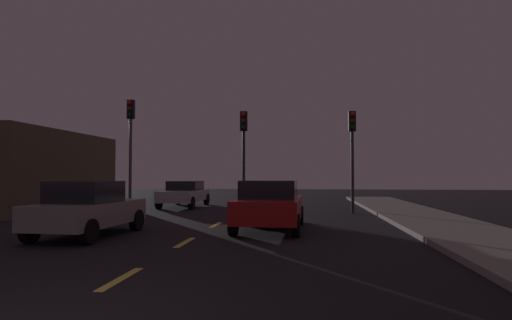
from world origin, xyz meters
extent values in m
plane|color=black|center=(0.00, 7.00, 0.00)|extent=(80.00, 80.00, 0.00)
cube|color=gray|center=(7.50, 7.00, 0.07)|extent=(3.00, 40.00, 0.15)
cube|color=#EACC4C|center=(0.00, 2.60, 0.00)|extent=(0.16, 1.60, 0.01)
cube|color=#EACC4C|center=(0.00, 6.40, 0.00)|extent=(0.16, 1.60, 0.01)
cube|color=#EACC4C|center=(0.00, 10.20, 0.00)|extent=(0.16, 1.60, 0.01)
cube|color=#EACC4C|center=(0.00, 14.00, 0.00)|extent=(0.16, 1.60, 0.01)
cube|color=#EACC4C|center=(0.00, 17.80, 0.00)|extent=(0.16, 1.60, 0.01)
cube|color=#EACC4C|center=(0.00, 21.60, 0.00)|extent=(0.16, 1.60, 0.01)
cylinder|color=#4C4C51|center=(-5.16, 15.18, 2.63)|extent=(0.14, 0.14, 5.27)
cube|color=black|center=(-5.16, 15.18, 4.82)|extent=(0.32, 0.24, 0.90)
sphere|color=red|center=(-5.16, 15.02, 5.12)|extent=(0.20, 0.20, 0.20)
sphere|color=#3F2D0C|center=(-5.16, 15.02, 4.82)|extent=(0.20, 0.20, 0.20)
sphere|color=#0C3319|center=(-5.16, 15.02, 4.52)|extent=(0.20, 0.20, 0.20)
cylinder|color=#2D2D30|center=(0.25, 15.18, 2.31)|extent=(0.14, 0.14, 4.62)
cube|color=black|center=(0.25, 15.18, 4.17)|extent=(0.32, 0.24, 0.90)
sphere|color=red|center=(0.25, 15.02, 4.47)|extent=(0.20, 0.20, 0.20)
sphere|color=#3F2D0C|center=(0.25, 15.02, 4.17)|extent=(0.20, 0.20, 0.20)
sphere|color=#0C3319|center=(0.25, 15.02, 3.87)|extent=(0.20, 0.20, 0.20)
cylinder|color=#2D2D30|center=(5.14, 15.18, 2.28)|extent=(0.14, 0.14, 4.55)
cube|color=black|center=(5.14, 15.18, 4.10)|extent=(0.32, 0.24, 0.90)
sphere|color=red|center=(5.14, 15.02, 4.40)|extent=(0.20, 0.20, 0.20)
sphere|color=#3F2D0C|center=(5.14, 15.02, 4.10)|extent=(0.20, 0.20, 0.20)
sphere|color=#0C3319|center=(5.14, 15.02, 3.80)|extent=(0.20, 0.20, 0.20)
cube|color=#B21919|center=(1.94, 9.17, 0.65)|extent=(1.99, 4.16, 0.67)
cube|color=black|center=(1.93, 8.97, 1.26)|extent=(1.70, 1.90, 0.55)
cylinder|color=black|center=(1.11, 10.70, 0.32)|extent=(0.24, 0.65, 0.64)
cylinder|color=black|center=(2.86, 10.65, 0.32)|extent=(0.24, 0.65, 0.64)
cylinder|color=black|center=(1.02, 7.69, 0.32)|extent=(0.24, 0.65, 0.64)
cylinder|color=black|center=(2.77, 7.64, 0.32)|extent=(0.24, 0.65, 0.64)
cube|color=gray|center=(-2.98, 7.18, 0.64)|extent=(1.87, 3.89, 0.63)
cube|color=black|center=(-2.99, 6.99, 1.25)|extent=(1.58, 1.78, 0.58)
cylinder|color=black|center=(-3.73, 8.57, 0.32)|extent=(0.25, 0.65, 0.64)
cylinder|color=black|center=(-2.13, 8.51, 0.32)|extent=(0.25, 0.65, 0.64)
cylinder|color=black|center=(-3.83, 5.85, 0.32)|extent=(0.25, 0.65, 0.64)
cylinder|color=black|center=(-2.24, 5.79, 0.32)|extent=(0.25, 0.65, 0.64)
cube|color=silver|center=(-3.38, 18.15, 0.60)|extent=(1.80, 4.37, 0.57)
cube|color=black|center=(-3.38, 18.37, 1.14)|extent=(1.58, 1.97, 0.49)
cylinder|color=black|center=(-2.55, 16.52, 0.32)|extent=(0.22, 0.64, 0.64)
cylinder|color=black|center=(-4.22, 16.53, 0.32)|extent=(0.22, 0.64, 0.64)
cylinder|color=black|center=(-2.54, 19.78, 0.32)|extent=(0.22, 0.64, 0.64)
cylinder|color=black|center=(-4.22, 19.79, 0.32)|extent=(0.22, 0.64, 0.64)
cube|color=brown|center=(-10.83, 15.22, 1.89)|extent=(5.65, 9.07, 3.78)
camera|label=1|loc=(3.01, -4.20, 1.71)|focal=30.01mm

